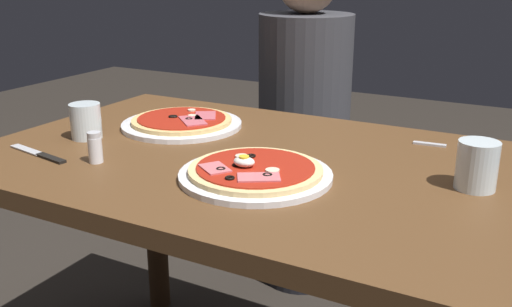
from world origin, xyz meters
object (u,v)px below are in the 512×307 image
(pizza_across_left, at_px, (182,123))
(knife, at_px, (41,155))
(water_glass_near, at_px, (86,123))
(fork, at_px, (442,146))
(diner_person, at_px, (303,135))
(pizza_foreground, at_px, (255,172))
(dining_table, at_px, (251,205))
(water_glass_far, at_px, (477,168))
(salt_shaker, at_px, (95,148))

(pizza_across_left, height_order, knife, pizza_across_left)
(water_glass_near, xyz_separation_m, fork, (0.77, 0.34, -0.03))
(knife, relative_size, diner_person, 0.17)
(fork, height_order, diner_person, diner_person)
(pizza_foreground, relative_size, knife, 1.56)
(dining_table, distance_m, pizza_across_left, 0.33)
(water_glass_far, bearing_deg, water_glass_near, -173.51)
(dining_table, bearing_deg, water_glass_near, -170.89)
(pizza_foreground, xyz_separation_m, pizza_across_left, (-0.35, 0.24, -0.00))
(pizza_across_left, relative_size, salt_shaker, 4.63)
(pizza_foreground, relative_size, pizza_across_left, 0.98)
(water_glass_near, height_order, salt_shaker, water_glass_near)
(pizza_across_left, relative_size, diner_person, 0.26)
(dining_table, height_order, salt_shaker, salt_shaker)
(water_glass_near, relative_size, water_glass_far, 0.92)
(fork, xyz_separation_m, knife, (-0.77, -0.49, 0.00))
(pizza_foreground, bearing_deg, water_glass_far, 20.77)
(fork, xyz_separation_m, salt_shaker, (-0.63, -0.46, 0.03))
(diner_person, bearing_deg, dining_table, 104.88)
(knife, distance_m, diner_person, 1.01)
(dining_table, relative_size, pizza_foreground, 3.98)
(dining_table, distance_m, fork, 0.47)
(pizza_foreground, height_order, fork, pizza_foreground)
(dining_table, xyz_separation_m, pizza_foreground, (0.07, -0.11, 0.13))
(knife, distance_m, salt_shaker, 0.14)
(water_glass_far, distance_m, diner_person, 1.00)
(pizza_foreground, relative_size, fork, 1.93)
(salt_shaker, xyz_separation_m, diner_person, (0.07, 0.94, -0.21))
(water_glass_far, distance_m, fork, 0.26)
(pizza_foreground, distance_m, pizza_across_left, 0.42)
(salt_shaker, bearing_deg, pizza_across_left, 90.23)
(pizza_across_left, xyz_separation_m, water_glass_near, (-0.14, -0.19, 0.03))
(water_glass_far, bearing_deg, pizza_across_left, 172.85)
(knife, bearing_deg, water_glass_far, 16.06)
(water_glass_far, distance_m, knife, 0.91)
(pizza_foreground, height_order, diner_person, diner_person)
(water_glass_near, distance_m, knife, 0.15)
(pizza_across_left, distance_m, water_glass_near, 0.24)
(pizza_foreground, relative_size, diner_person, 0.26)
(pizza_foreground, height_order, pizza_across_left, pizza_foreground)
(salt_shaker, height_order, diner_person, diner_person)
(knife, xyz_separation_m, salt_shaker, (0.14, 0.03, 0.03))
(dining_table, xyz_separation_m, salt_shaker, (-0.27, -0.19, 0.15))
(fork, bearing_deg, pizza_foreground, -126.31)
(water_glass_near, relative_size, knife, 0.44)
(dining_table, xyz_separation_m, fork, (0.36, 0.27, 0.12))
(salt_shaker, bearing_deg, knife, -169.33)
(pizza_across_left, bearing_deg, dining_table, -24.82)
(pizza_foreground, distance_m, diner_person, 0.93)
(knife, bearing_deg, pizza_across_left, 68.37)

